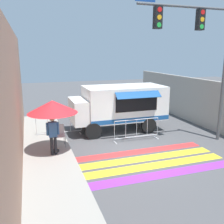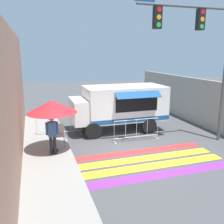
# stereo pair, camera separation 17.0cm
# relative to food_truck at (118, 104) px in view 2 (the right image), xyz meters

# --- Properties ---
(ground_plane) EXTENTS (60.00, 60.00, 0.00)m
(ground_plane) POSITION_rel_food_truck_xyz_m (-0.29, -3.61, -1.52)
(ground_plane) COLOR #4C4C4F
(sidewalk_left) EXTENTS (4.40, 16.00, 0.16)m
(sidewalk_left) POSITION_rel_food_truck_xyz_m (-5.31, -3.61, -1.44)
(sidewalk_left) COLOR #99968E
(sidewalk_left) RESTS_ON ground_plane
(building_left_facade) EXTENTS (0.25, 16.00, 5.24)m
(building_left_facade) POSITION_rel_food_truck_xyz_m (-5.28, -3.61, 1.10)
(building_left_facade) COLOR tan
(building_left_facade) RESTS_ON ground_plane
(concrete_wall_right) EXTENTS (0.20, 16.00, 2.84)m
(concrete_wall_right) POSITION_rel_food_truck_xyz_m (5.23, -0.61, -0.11)
(concrete_wall_right) COLOR #A39E93
(concrete_wall_right) RESTS_ON ground_plane
(crosswalk_painted) EXTENTS (6.40, 2.84, 0.01)m
(crosswalk_painted) POSITION_rel_food_truck_xyz_m (-0.29, -4.57, -1.52)
(crosswalk_painted) COLOR purple
(crosswalk_painted) RESTS_ON ground_plane
(food_truck) EXTENTS (5.31, 2.79, 2.55)m
(food_truck) POSITION_rel_food_truck_xyz_m (0.00, 0.00, 0.00)
(food_truck) COLOR white
(food_truck) RESTS_ON ground_plane
(traffic_signal_pole) EXTENTS (4.90, 0.29, 6.68)m
(traffic_signal_pole) POSITION_rel_food_truck_xyz_m (2.85, -3.22, 3.31)
(traffic_signal_pole) COLOR #515456
(traffic_signal_pole) RESTS_ON ground_plane
(patio_umbrella) EXTENTS (2.11, 2.11, 2.28)m
(patio_umbrella) POSITION_rel_food_truck_xyz_m (-3.83, -2.60, 0.64)
(patio_umbrella) COLOR black
(patio_umbrella) RESTS_ON sidewalk_left
(folding_chair) EXTENTS (0.47, 0.47, 1.00)m
(folding_chair) POSITION_rel_food_truck_xyz_m (-3.54, -1.95, -0.75)
(folding_chair) COLOR #4C4C51
(folding_chair) RESTS_ON sidewalk_left
(vendor_person) EXTENTS (0.53, 0.22, 1.68)m
(vendor_person) POSITION_rel_food_truck_xyz_m (-3.90, -2.91, -0.40)
(vendor_person) COLOR black
(vendor_person) RESTS_ON sidewalk_left
(barricade_front) EXTENTS (2.41, 0.44, 1.12)m
(barricade_front) POSITION_rel_food_truck_xyz_m (0.32, -2.01, -0.96)
(barricade_front) COLOR #B7BABF
(barricade_front) RESTS_ON ground_plane
(barricade_side) EXTENTS (2.40, 0.44, 1.12)m
(barricade_side) POSITION_rel_food_truck_xyz_m (-3.32, -0.03, -0.96)
(barricade_side) COLOR #B7BABF
(barricade_side) RESTS_ON ground_plane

